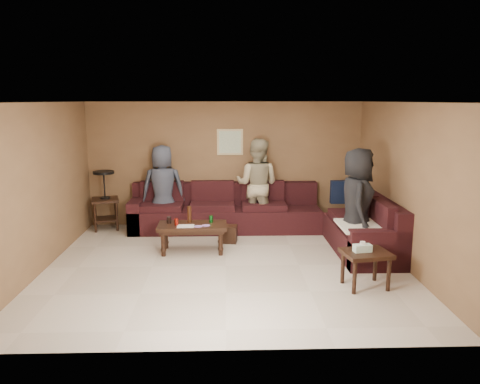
{
  "coord_description": "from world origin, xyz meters",
  "views": [
    {
      "loc": [
        0.0,
        -6.91,
        2.53
      ],
      "look_at": [
        0.25,
        0.85,
        1.0
      ],
      "focal_mm": 35.0,
      "sensor_mm": 36.0,
      "label": 1
    }
  ],
  "objects": [
    {
      "name": "waste_bin",
      "position": [
        0.07,
        1.22,
        0.15
      ],
      "size": [
        0.29,
        0.29,
        0.31
      ],
      "primitive_type": "cube",
      "rotation": [
        0.0,
        0.0,
        -0.14
      ],
      "color": "black",
      "rests_on": "ground"
    },
    {
      "name": "sectional_sofa",
      "position": [
        0.81,
        1.52,
        0.33
      ],
      "size": [
        4.65,
        2.9,
        0.97
      ],
      "color": "black",
      "rests_on": "ground"
    },
    {
      "name": "person_left",
      "position": [
        -1.21,
        2.08,
        0.84
      ],
      "size": [
        0.87,
        0.61,
        1.69
      ],
      "primitive_type": "imported",
      "rotation": [
        0.0,
        0.0,
        3.24
      ],
      "color": "#343948",
      "rests_on": "ground"
    },
    {
      "name": "wall_art",
      "position": [
        0.1,
        2.48,
        1.7
      ],
      "size": [
        0.52,
        0.04,
        0.52
      ],
      "color": "tan",
      "rests_on": "ground"
    },
    {
      "name": "room",
      "position": [
        0.0,
        0.0,
        1.66
      ],
      "size": [
        5.6,
        5.5,
        2.5
      ],
      "color": "beige",
      "rests_on": "ground"
    },
    {
      "name": "person_right",
      "position": [
        2.13,
        0.39,
        0.89
      ],
      "size": [
        0.72,
        0.96,
        1.79
      ],
      "primitive_type": "imported",
      "rotation": [
        0.0,
        0.0,
        1.38
      ],
      "color": "black",
      "rests_on": "ground"
    },
    {
      "name": "end_table_left",
      "position": [
        -2.38,
        2.2,
        0.61
      ],
      "size": [
        0.62,
        0.62,
        1.17
      ],
      "rotation": [
        0.0,
        0.0,
        0.26
      ],
      "color": "black",
      "rests_on": "ground"
    },
    {
      "name": "side_table_right",
      "position": [
        1.91,
        -0.89,
        0.43
      ],
      "size": [
        0.69,
        0.6,
        0.65
      ],
      "rotation": [
        0.0,
        0.0,
        0.17
      ],
      "color": "black",
      "rests_on": "ground"
    },
    {
      "name": "person_middle",
      "position": [
        0.62,
        2.1,
        0.9
      ],
      "size": [
        1.05,
        0.94,
        1.8
      ],
      "primitive_type": "imported",
      "rotation": [
        0.0,
        0.0,
        2.8
      ],
      "color": "tan",
      "rests_on": "ground"
    },
    {
      "name": "coffee_table",
      "position": [
        -0.56,
        0.71,
        0.41
      ],
      "size": [
        1.16,
        0.6,
        0.76
      ],
      "rotation": [
        0.0,
        0.0,
        0.02
      ],
      "color": "black",
      "rests_on": "ground"
    }
  ]
}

